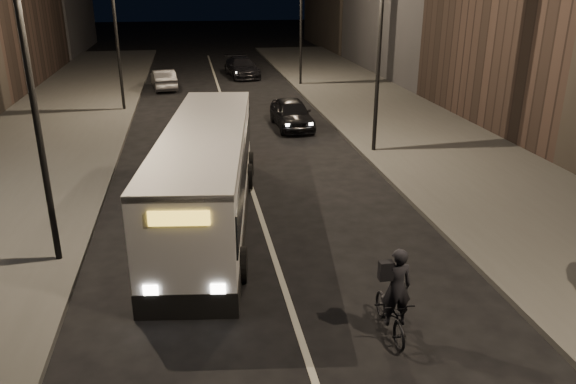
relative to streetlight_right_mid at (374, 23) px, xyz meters
name	(u,v)px	position (x,y,z in m)	size (l,w,h in m)	color
ground	(298,330)	(-5.33, -12.00, -5.36)	(180.00, 180.00, 0.00)	black
sidewalk_right	(419,136)	(3.17, 2.00, -5.28)	(7.00, 70.00, 0.16)	#3D3D3A
sidewalk_left	(35,155)	(-13.83, 2.00, -5.28)	(7.00, 70.00, 0.16)	#3D3D3A
streetlight_right_mid	(374,23)	(0.00, 0.00, 0.00)	(1.20, 0.44, 8.12)	black
streetlight_right_far	(297,4)	(0.00, 16.00, 0.00)	(1.20, 0.44, 8.12)	black
streetlight_left_near	(38,55)	(-10.66, -8.00, 0.00)	(1.20, 0.44, 8.12)	black
streetlight_left_far	(119,11)	(-10.66, 10.00, 0.00)	(1.20, 0.44, 8.12)	black
city_bus	(207,171)	(-6.93, -5.83, -3.77)	(3.73, 11.04, 2.93)	silver
cyclist_on_bicycle	(392,305)	(-3.44, -12.47, -4.67)	(0.66, 1.81, 2.07)	black
car_near	(292,113)	(-2.38, 4.90, -4.64)	(1.69, 4.21, 1.43)	black
car_mid	(164,79)	(-8.93, 16.38, -4.70)	(1.40, 4.01, 1.32)	#3C3B3E
car_far	(242,67)	(-3.32, 20.38, -4.65)	(2.00, 4.93, 1.43)	black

